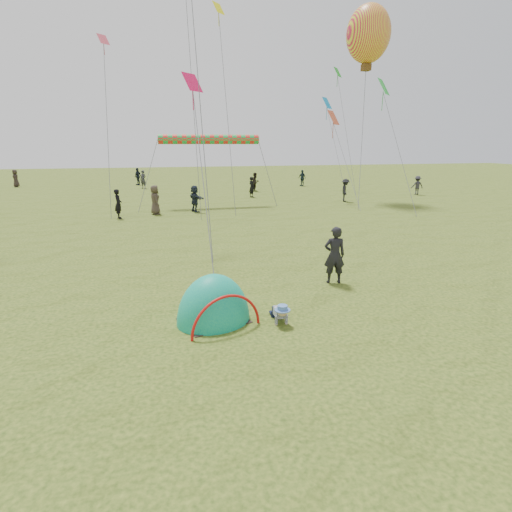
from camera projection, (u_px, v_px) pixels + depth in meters
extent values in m
plane|color=#20360F|center=(327.00, 329.00, 9.40)|extent=(140.00, 140.00, 0.00)
ellipsoid|color=#04817D|center=(214.00, 321.00, 9.85)|extent=(2.24, 2.03, 2.40)
imported|color=black|center=(334.00, 255.00, 12.32)|extent=(0.72, 0.54, 1.80)
imported|color=black|center=(252.00, 187.00, 32.40)|extent=(0.58, 0.70, 1.64)
imported|color=#1E3039|center=(302.00, 178.00, 40.95)|extent=(0.78, 1.03, 1.63)
imported|color=black|center=(345.00, 190.00, 29.89)|extent=(1.02, 1.26, 1.70)
imported|color=#3F342A|center=(155.00, 200.00, 24.47)|extent=(0.73, 0.97, 1.78)
imported|color=#1F2633|center=(195.00, 199.00, 25.40)|extent=(1.09, 1.63, 1.68)
imported|color=#2F3037|center=(143.00, 179.00, 38.72)|extent=(0.76, 0.72, 1.75)
imported|color=black|center=(255.00, 182.00, 36.30)|extent=(1.04, 0.98, 1.69)
imported|color=black|center=(138.00, 176.00, 42.07)|extent=(0.90, 1.12, 1.78)
imported|color=#28272F|center=(417.00, 185.00, 34.04)|extent=(1.11, 0.75, 1.58)
imported|color=#2D2320|center=(16.00, 178.00, 40.20)|extent=(0.80, 0.98, 1.72)
imported|color=black|center=(118.00, 204.00, 23.15)|extent=(0.56, 0.70, 1.70)
cylinder|color=red|center=(209.00, 139.00, 27.12)|extent=(6.84, 0.64, 0.64)
plane|color=#BF4828|center=(333.00, 118.00, 28.91)|extent=(1.24, 1.24, 1.01)
plane|color=green|center=(384.00, 87.00, 26.45)|extent=(1.29, 1.29, 1.05)
plane|color=#0977B8|center=(327.00, 103.00, 37.48)|extent=(1.28, 1.28, 1.05)
plane|color=#E24960|center=(103.00, 39.00, 24.94)|extent=(0.75, 0.75, 0.62)
plane|color=#D60D48|center=(192.00, 82.00, 15.87)|extent=(0.88, 0.88, 0.72)
plane|color=yellow|center=(218.00, 8.00, 25.46)|extent=(0.89, 0.89, 0.73)
plane|color=#1A8C1A|center=(338.00, 72.00, 36.09)|extent=(1.04, 1.04, 0.85)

